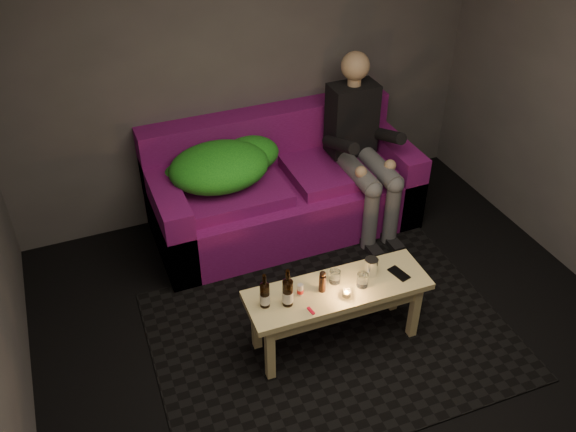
# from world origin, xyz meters

# --- Properties ---
(floor) EXTENTS (4.50, 4.50, 0.00)m
(floor) POSITION_xyz_m (0.00, 0.00, 0.00)
(floor) COLOR black
(floor) RESTS_ON ground
(room) EXTENTS (4.50, 4.50, 4.50)m
(room) POSITION_xyz_m (0.00, 0.47, 1.64)
(room) COLOR silver
(room) RESTS_ON ground
(rug) EXTENTS (2.47, 1.83, 0.01)m
(rug) POSITION_xyz_m (-0.04, 0.46, 0.01)
(rug) COLOR black
(rug) RESTS_ON floor
(sofa) EXTENTS (2.16, 0.97, 0.93)m
(sofa) POSITION_xyz_m (0.13, 1.82, 0.34)
(sofa) COLOR #6B0E5A
(sofa) RESTS_ON floor
(green_blanket) EXTENTS (0.95, 0.65, 0.32)m
(green_blanket) POSITION_xyz_m (-0.36, 1.81, 0.70)
(green_blanket) COLOR #15781C
(green_blanket) RESTS_ON sofa
(person) EXTENTS (0.39, 0.90, 1.44)m
(person) POSITION_xyz_m (0.75, 1.65, 0.75)
(person) COLOR black
(person) RESTS_ON sofa
(coffee_table) EXTENTS (1.22, 0.42, 0.50)m
(coffee_table) POSITION_xyz_m (-0.04, 0.41, 0.41)
(coffee_table) COLOR #E2D184
(coffee_table) RESTS_ON rug
(beer_bottle_a) EXTENTS (0.06, 0.06, 0.25)m
(beer_bottle_a) POSITION_xyz_m (-0.53, 0.43, 0.59)
(beer_bottle_a) COLOR black
(beer_bottle_a) RESTS_ON coffee_table
(beer_bottle_b) EXTENTS (0.07, 0.07, 0.27)m
(beer_bottle_b) POSITION_xyz_m (-0.40, 0.39, 0.60)
(beer_bottle_b) COLOR black
(beer_bottle_b) RESTS_ON coffee_table
(salt_shaker) EXTENTS (0.05, 0.05, 0.08)m
(salt_shaker) POSITION_xyz_m (-0.29, 0.44, 0.54)
(salt_shaker) COLOR silver
(salt_shaker) RESTS_ON coffee_table
(pepper_mill) EXTENTS (0.05, 0.05, 0.12)m
(pepper_mill) POSITION_xyz_m (-0.15, 0.42, 0.56)
(pepper_mill) COLOR black
(pepper_mill) RESTS_ON coffee_table
(tumbler_back) EXTENTS (0.10, 0.10, 0.09)m
(tumbler_back) POSITION_xyz_m (-0.04, 0.47, 0.54)
(tumbler_back) COLOR white
(tumbler_back) RESTS_ON coffee_table
(tealight) EXTENTS (0.06, 0.06, 0.04)m
(tealight) POSITION_xyz_m (-0.03, 0.32, 0.52)
(tealight) COLOR white
(tealight) RESTS_ON coffee_table
(tumbler_front) EXTENTS (0.09, 0.09, 0.09)m
(tumbler_front) POSITION_xyz_m (0.11, 0.37, 0.54)
(tumbler_front) COLOR white
(tumbler_front) RESTS_ON coffee_table
(steel_cup) EXTENTS (0.11, 0.11, 0.12)m
(steel_cup) POSITION_xyz_m (0.21, 0.45, 0.56)
(steel_cup) COLOR silver
(steel_cup) RESTS_ON coffee_table
(smartphone) EXTENTS (0.11, 0.16, 0.01)m
(smartphone) POSITION_xyz_m (0.39, 0.37, 0.50)
(smartphone) COLOR black
(smartphone) RESTS_ON coffee_table
(red_lighter) EXTENTS (0.03, 0.07, 0.01)m
(red_lighter) POSITION_xyz_m (-0.29, 0.28, 0.50)
(red_lighter) COLOR red
(red_lighter) RESTS_ON coffee_table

